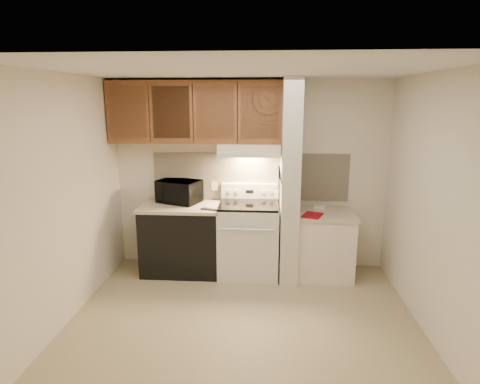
{
  "coord_description": "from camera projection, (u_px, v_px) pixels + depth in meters",
  "views": [
    {
      "loc": [
        0.23,
        -3.77,
        2.25
      ],
      "look_at": [
        -0.08,
        0.75,
        1.19
      ],
      "focal_mm": 30.0,
      "sensor_mm": 36.0,
      "label": 1
    }
  ],
  "objects": [
    {
      "name": "backsplash",
      "position": [
        250.0,
        177.0,
        5.35
      ],
      "size": [
        2.6,
        0.02,
        0.63
      ],
      "primitive_type": "cube",
      "color": "beige",
      "rests_on": "wall_back"
    },
    {
      "name": "cab_door_d",
      "position": [
        260.0,
        113.0,
        4.84
      ],
      "size": [
        0.46,
        0.01,
        0.63
      ],
      "primitive_type": "cube",
      "color": "brown",
      "rests_on": "upper_cabinets"
    },
    {
      "name": "oven_mitt",
      "position": [
        279.0,
        180.0,
        5.17
      ],
      "size": [
        0.03,
        0.09,
        0.23
      ],
      "primitive_type": "cube",
      "color": "slate",
      "rests_on": "partition_pillar"
    },
    {
      "name": "wall_right",
      "position": [
        433.0,
        207.0,
        3.78
      ],
      "size": [
        0.02,
        3.0,
        2.5
      ],
      "primitive_type": "cube",
      "color": "beige",
      "rests_on": "floor"
    },
    {
      "name": "spoon_rest",
      "position": [
        209.0,
        209.0,
        4.95
      ],
      "size": [
        0.22,
        0.13,
        0.01
      ],
      "primitive_type": "cube",
      "rotation": [
        0.0,
        0.0,
        -0.31
      ],
      "color": "black",
      "rests_on": "left_countertop"
    },
    {
      "name": "cab_door_b",
      "position": [
        171.0,
        112.0,
        4.91
      ],
      "size": [
        0.46,
        0.01,
        0.63
      ],
      "primitive_type": "cube",
      "color": "brown",
      "rests_on": "upper_cabinets"
    },
    {
      "name": "range_hood",
      "position": [
        250.0,
        149.0,
        5.06
      ],
      "size": [
        0.78,
        0.44,
        0.15
      ],
      "primitive_type": "cube",
      "color": "#F5E5D0",
      "rests_on": "upper_cabinets"
    },
    {
      "name": "floor",
      "position": [
        243.0,
        319.0,
        4.19
      ],
      "size": [
        3.6,
        3.6,
        0.0
      ],
      "primitive_type": "plane",
      "color": "tan",
      "rests_on": "ground"
    },
    {
      "name": "microwave",
      "position": [
        179.0,
        191.0,
        5.28
      ],
      "size": [
        0.63,
        0.53,
        0.3
      ],
      "primitive_type": "imported",
      "rotation": [
        0.0,
        0.0,
        -0.37
      ],
      "color": "black",
      "rests_on": "left_countertop"
    },
    {
      "name": "knife_handle_e",
      "position": [
        279.0,
        170.0,
        5.07
      ],
      "size": [
        0.02,
        0.02,
        0.1
      ],
      "primitive_type": "cylinder",
      "color": "black",
      "rests_on": "knife_strip"
    },
    {
      "name": "red_folder",
      "position": [
        312.0,
        215.0,
        4.91
      ],
      "size": [
        0.31,
        0.35,
        0.01
      ],
      "primitive_type": "cube",
      "rotation": [
        0.0,
        0.0,
        -0.37
      ],
      "color": "maroon",
      "rests_on": "right_countertop"
    },
    {
      "name": "hood_lip",
      "position": [
        249.0,
        155.0,
        4.87
      ],
      "size": [
        0.78,
        0.04,
        0.06
      ],
      "primitive_type": "cube",
      "color": "#F5E5D0",
      "rests_on": "range_hood"
    },
    {
      "name": "knife_handle_a",
      "position": [
        280.0,
        174.0,
        4.77
      ],
      "size": [
        0.02,
        0.02,
        0.1
      ],
      "primitive_type": "cylinder",
      "color": "black",
      "rests_on": "knife_strip"
    },
    {
      "name": "oven_handle",
      "position": [
        247.0,
        230.0,
        4.8
      ],
      "size": [
        0.65,
        0.02,
        0.02
      ],
      "primitive_type": "cylinder",
      "rotation": [
        0.0,
        1.57,
        0.0
      ],
      "color": "silver",
      "rests_on": "range_body"
    },
    {
      "name": "range_display",
      "position": [
        250.0,
        192.0,
        5.31
      ],
      "size": [
        0.1,
        0.01,
        0.04
      ],
      "primitive_type": "cube",
      "color": "black",
      "rests_on": "range_backguard"
    },
    {
      "name": "outlet",
      "position": [
        214.0,
        186.0,
        5.4
      ],
      "size": [
        0.08,
        0.01,
        0.12
      ],
      "primitive_type": "cube",
      "color": "#F5E5D0",
      "rests_on": "backsplash"
    },
    {
      "name": "knife_blade_c",
      "position": [
        279.0,
        185.0,
        4.97
      ],
      "size": [
        0.01,
        0.04,
        0.2
      ],
      "primitive_type": "cube",
      "color": "silver",
      "rests_on": "knife_strip"
    },
    {
      "name": "knife_blade_d",
      "position": [
        279.0,
        183.0,
        5.02
      ],
      "size": [
        0.01,
        0.04,
        0.16
      ],
      "primitive_type": "cube",
      "color": "silver",
      "rests_on": "knife_strip"
    },
    {
      "name": "cab_gap_b",
      "position": [
        193.0,
        113.0,
        4.89
      ],
      "size": [
        0.01,
        0.01,
        0.73
      ],
      "primitive_type": "cube",
      "color": "black",
      "rests_on": "upper_cabinets"
    },
    {
      "name": "knife_handle_c",
      "position": [
        279.0,
        172.0,
        4.93
      ],
      "size": [
        0.02,
        0.02,
        0.1
      ],
      "primitive_type": "cylinder",
      "color": "black",
      "rests_on": "knife_strip"
    },
    {
      "name": "ceiling",
      "position": [
        244.0,
        70.0,
        3.62
      ],
      "size": [
        3.6,
        3.6,
        0.0
      ],
      "primitive_type": "plane",
      "rotation": [
        3.14,
        0.0,
        0.0
      ],
      "color": "white",
      "rests_on": "wall_back"
    },
    {
      "name": "range_body",
      "position": [
        249.0,
        240.0,
        5.21
      ],
      "size": [
        0.76,
        0.65,
        0.92
      ],
      "primitive_type": "cube",
      "color": "silver",
      "rests_on": "floor"
    },
    {
      "name": "right_countertop",
      "position": [
        325.0,
        214.0,
        5.05
      ],
      "size": [
        0.74,
        0.64,
        0.04
      ],
      "primitive_type": "cube",
      "color": "beige",
      "rests_on": "right_cab_base"
    },
    {
      "name": "range_knob_right_outer",
      "position": [
        271.0,
        192.0,
        5.29
      ],
      "size": [
        0.05,
        0.02,
        0.05
      ],
      "primitive_type": "cylinder",
      "rotation": [
        1.57,
        0.0,
        0.0
      ],
      "color": "silver",
      "rests_on": "range_backguard"
    },
    {
      "name": "cab_door_c",
      "position": [
        215.0,
        113.0,
        4.88
      ],
      "size": [
        0.46,
        0.01,
        0.63
      ],
      "primitive_type": "cube",
      "color": "brown",
      "rests_on": "upper_cabinets"
    },
    {
      "name": "cooktop",
      "position": [
        249.0,
        205.0,
        5.1
      ],
      "size": [
        0.74,
        0.64,
        0.03
      ],
      "primitive_type": "cube",
      "color": "black",
      "rests_on": "range_body"
    },
    {
      "name": "cab_door_a",
      "position": [
        128.0,
        112.0,
        4.95
      ],
      "size": [
        0.46,
        0.01,
        0.63
      ],
      "primitive_type": "cube",
      "color": "brown",
      "rests_on": "upper_cabinets"
    },
    {
      "name": "knife_handle_b",
      "position": [
        279.0,
        173.0,
        4.84
      ],
      "size": [
        0.02,
        0.02,
        0.1
      ],
      "primitive_type": "cylinder",
      "color": "black",
      "rests_on": "knife_strip"
    },
    {
      "name": "knife_blade_e",
      "position": [
        279.0,
        182.0,
        5.13
      ],
      "size": [
        0.01,
        0.04,
        0.18
      ],
      "primitive_type": "cube",
      "color": "silver",
      "rests_on": "knife_strip"
    },
    {
      "name": "knife_blade_b",
      "position": [
        279.0,
        186.0,
        4.87
      ],
      "size": [
        0.01,
        0.04,
        0.18
      ],
      "primitive_type": "cube",
      "color": "silver",
      "rests_on": "knife_strip"
    },
    {
      "name": "knife_handle_d",
      "position": [
        279.0,
        171.0,
        5.0
      ],
      "size": [
        0.02,
        0.02,
        0.1
      ],
      "primitive_type": "cylinder",
      "color": "black",
      "rests_on": "knife_strip"
    },
    {
      "name": "wall_back",
      "position": [
        250.0,
        175.0,
        5.36
      ],
      "size": [
        3.6,
        2.5,
        0.02
      ],
      "primitive_type": "cube",
      "rotation": [
        1.57,
        0.0,
        0.0
      ],
      "color": "beige",
      "rests_on": "floor"
    },
    {
      "name": "knife_blade_a",
      "position": [
        279.0,
        187.0,
        4.79
      ],
      "size": [
        0.01,
        0.03,
        0.16
      ],
      "primitive_type": "cube",
      "color": "silver",
      "rests_on": "knife_strip"
    },
    {
      "name": "white_box",
      "position": [
        320.0,
        207.0,
        5.22
      ],
      "size": [
        0.17,
        0.14,
        0.04
      ],
      "primitive_type": "cube",
      "rotation": [
        0.0,
        0.0,
        -0.32
      ],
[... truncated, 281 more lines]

